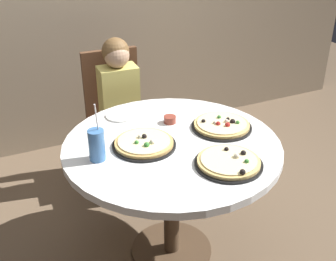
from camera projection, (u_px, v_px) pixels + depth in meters
name	position (u px, v px, depth m)	size (l,w,h in m)	color
ground_plane	(171.00, 250.00, 2.61)	(8.00, 8.00, 0.00)	brown
dining_table	(172.00, 160.00, 2.31)	(1.14, 1.14, 0.75)	white
chair_wooden	(116.00, 109.00, 3.13)	(0.42, 0.42, 0.95)	brown
diner_child	(124.00, 126.00, 3.00)	(0.27, 0.42, 1.08)	#3F4766
pizza_veggie	(144.00, 143.00, 2.22)	(0.33, 0.33, 0.05)	black
pizza_cheese	(229.00, 162.00, 2.06)	(0.33, 0.33, 0.05)	black
pizza_pepperoni	(222.00, 125.00, 2.40)	(0.34, 0.34, 0.05)	black
soda_cup	(97.00, 145.00, 2.08)	(0.08, 0.08, 0.31)	#3F72B2
sauce_bowl	(170.00, 119.00, 2.45)	(0.07, 0.07, 0.04)	brown
plate_small	(121.00, 115.00, 2.54)	(0.18, 0.18, 0.01)	white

